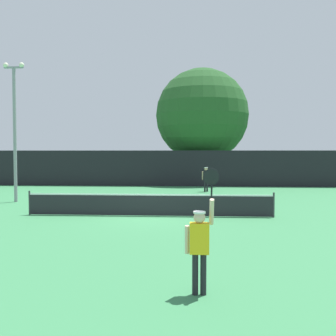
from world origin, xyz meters
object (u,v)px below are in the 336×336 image
at_px(player_serving, 200,239).
at_px(parked_car_near, 90,173).
at_px(large_tree, 202,115).
at_px(tennis_ball, 157,210).
at_px(light_pole, 15,123).
at_px(parked_car_mid, 138,173).
at_px(player_receiving, 206,177).

relative_size(player_serving, parked_car_near, 0.59).
relative_size(large_tree, parked_car_near, 2.43).
bearing_deg(tennis_ball, light_pole, 161.04).
bearing_deg(parked_car_mid, player_receiving, -59.53).
bearing_deg(player_receiving, parked_car_mid, -57.49).
distance_m(player_receiving, light_pole, 12.93).
bearing_deg(tennis_ball, player_serving, -80.14).
bearing_deg(player_receiving, large_tree, -89.12).
xyz_separation_m(player_receiving, parked_car_near, (-10.90, 9.79, -0.28)).
height_order(large_tree, parked_car_near, large_tree).
relative_size(tennis_ball, parked_car_near, 0.02).
xyz_separation_m(large_tree, parked_car_mid, (-6.04, 1.53, -5.32)).
bearing_deg(light_pole, large_tree, 53.53).
bearing_deg(player_receiving, tennis_ball, 74.08).
distance_m(player_serving, large_tree, 28.43).
height_order(player_serving, parked_car_mid, player_serving).
height_order(player_serving, parked_car_near, player_serving).
bearing_deg(player_receiving, light_pole, 30.22).
relative_size(player_receiving, parked_car_mid, 0.40).
bearing_deg(parked_car_mid, player_serving, -81.59).
relative_size(player_receiving, large_tree, 0.17).
xyz_separation_m(player_receiving, large_tree, (-0.13, 8.15, 5.05)).
height_order(player_receiving, tennis_ball, player_receiving).
bearing_deg(parked_car_near, tennis_ball, -67.20).
xyz_separation_m(player_serving, parked_car_near, (-10.17, 29.62, -0.32)).
relative_size(light_pole, large_tree, 0.75).
xyz_separation_m(light_pole, parked_car_mid, (4.62, 15.97, -3.64)).
relative_size(large_tree, parked_car_mid, 2.41).
bearing_deg(large_tree, light_pole, -126.47).
height_order(player_receiving, light_pole, light_pole).
relative_size(tennis_ball, large_tree, 0.01).
bearing_deg(large_tree, player_receiving, -89.12).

